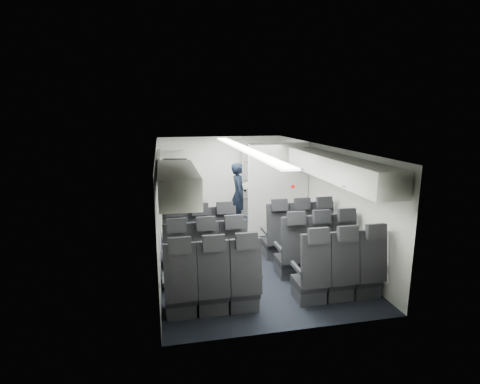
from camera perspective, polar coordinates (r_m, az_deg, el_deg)
name	(u,v)px	position (r m, az deg, el deg)	size (l,w,h in m)	color
cabin_shell	(244,197)	(7.58, 0.62, -0.82)	(3.41, 6.01, 2.16)	black
seat_row_front	(250,240)	(7.28, 1.52, -7.29)	(3.33, 0.56, 1.24)	black
seat_row_mid	(262,257)	(6.47, 3.39, -9.90)	(3.33, 0.56, 1.24)	black
seat_row_rear	(278,280)	(5.68, 5.83, -13.24)	(3.33, 0.56, 1.24)	black
overhead_bin_left_rear	(177,183)	(5.30, -9.53, 1.42)	(0.53, 1.80, 0.40)	white
overhead_bin_left_front_open	(171,172)	(7.04, -10.47, 3.05)	(0.64, 1.70, 0.72)	#9E9E93
overhead_bin_right_rear	(360,176)	(6.08, 17.84, 2.39)	(0.53, 1.80, 0.40)	white
overhead_bin_right_front	(315,161)	(7.64, 11.39, 4.65)	(0.53, 1.70, 0.40)	white
bulkhead_partition	(278,190)	(8.59, 5.86, 0.36)	(1.40, 0.15, 2.13)	silver
galley_unit	(256,180)	(10.42, 2.50, 1.82)	(0.85, 0.52, 1.90)	#939399
boarding_door	(162,193)	(8.96, -11.86, -0.14)	(0.12, 1.27, 1.86)	silver
flight_attendant	(239,194)	(9.32, -0.22, -0.38)	(0.58, 0.38, 1.60)	black
carry_on_bag	(175,166)	(7.11, -9.90, 3.88)	(0.44, 0.30, 0.26)	black
papers	(246,185)	(9.27, 0.99, 1.00)	(0.20, 0.02, 0.14)	white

